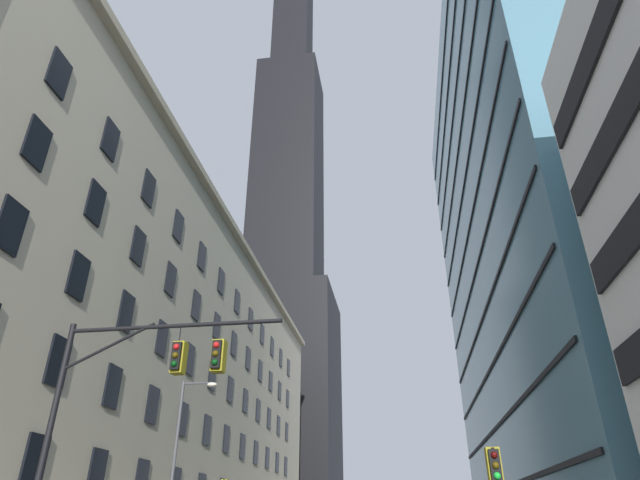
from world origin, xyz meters
The scene contains 6 objects.
station_building centered at (-18.10, 30.74, 13.84)m, with size 14.87×73.48×27.74m.
dark_skyscraper centered at (-19.60, 91.93, 64.49)m, with size 22.20×22.20×221.48m.
glass_office_midrise centered at (19.05, 28.25, 23.99)m, with size 16.21×43.04×47.98m.
traffic_signal_mast centered at (-4.00, 2.54, 5.62)m, with size 7.53×0.63×7.70m.
traffic_light_near_right centered at (6.78, 3.89, 3.05)m, with size 0.40×0.63×3.63m.
street_lamppost centered at (-7.46, 14.70, 5.18)m, with size 2.03×0.32×8.62m.
Camera 1 is at (4.20, -13.58, 1.77)m, focal length 29.81 mm.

